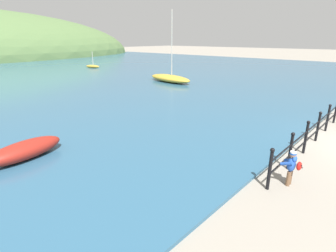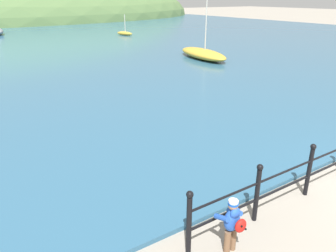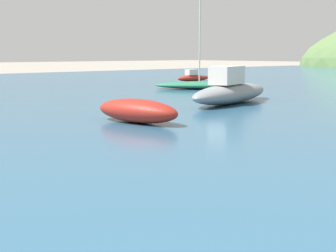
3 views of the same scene
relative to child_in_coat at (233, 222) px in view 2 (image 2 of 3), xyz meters
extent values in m
cube|color=#2D5B7A|center=(4.59, 30.86, -0.56)|extent=(80.00, 60.00, 0.10)
cylinder|color=black|center=(-0.62, 0.36, -0.06)|extent=(0.09, 0.09, 1.10)
sphere|color=black|center=(-0.62, 0.36, 0.54)|extent=(0.12, 0.12, 0.12)
cylinder|color=black|center=(0.97, 0.36, -0.06)|extent=(0.09, 0.09, 1.10)
sphere|color=black|center=(0.97, 0.36, 0.54)|extent=(0.12, 0.12, 0.12)
cylinder|color=black|center=(2.55, 0.36, -0.06)|extent=(0.09, 0.09, 1.10)
sphere|color=black|center=(2.55, 0.36, 0.54)|extent=(0.12, 0.12, 0.12)
cylinder|color=brown|center=(-0.07, 0.02, -0.40)|extent=(0.11, 0.11, 0.42)
cylinder|color=brown|center=(0.06, 0.02, -0.40)|extent=(0.11, 0.11, 0.42)
ellipsoid|color=blue|center=(0.00, 0.02, 0.01)|extent=(0.30, 0.22, 0.40)
ellipsoid|color=blue|center=(0.00, -0.04, 0.19)|extent=(0.20, 0.12, 0.18)
cylinder|color=blue|center=(-0.14, 0.11, 0.06)|extent=(0.09, 0.31, 0.19)
cylinder|color=blue|center=(0.14, 0.11, 0.06)|extent=(0.09, 0.31, 0.19)
sphere|color=#A37556|center=(0.00, 0.02, 0.31)|extent=(0.17, 0.17, 0.17)
cylinder|color=#194CB2|center=(0.00, 0.02, 0.34)|extent=(0.17, 0.17, 0.04)
cylinder|color=silver|center=(0.00, 0.02, 0.38)|extent=(0.16, 0.16, 0.04)
ellipsoid|color=red|center=(0.00, -0.18, 0.03)|extent=(0.22, 0.13, 0.24)
sphere|color=black|center=(-0.05, -0.24, 0.09)|extent=(0.04, 0.04, 0.04)
sphere|color=black|center=(0.05, -0.24, -0.01)|extent=(0.04, 0.04, 0.04)
ellipsoid|color=gold|center=(10.81, 14.12, -0.19)|extent=(2.23, 5.10, 0.63)
cylinder|color=beige|center=(10.78, 13.87, 2.84)|extent=(0.07, 0.07, 5.43)
ellipsoid|color=gold|center=(12.70, 29.67, -0.31)|extent=(1.20, 2.22, 0.39)
cylinder|color=beige|center=(12.73, 29.57, 0.75)|extent=(0.07, 0.07, 1.73)
camera|label=1|loc=(-7.00, -1.79, 3.27)|focal=28.00mm
camera|label=2|loc=(-3.28, -3.07, 3.41)|focal=35.00mm
camera|label=3|loc=(4.83, -0.17, 1.19)|focal=50.00mm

